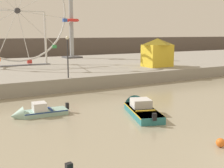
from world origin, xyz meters
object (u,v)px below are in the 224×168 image
at_px(motorboat_teal_painted, 139,108).
at_px(drop_tower_steel_tower, 71,22).
at_px(promenade_lamp_near, 68,51).
at_px(ferris_wheel_white_frame, 17,12).
at_px(carnival_booth_yellow_awning, 157,52).
at_px(motorboat_seafoam, 35,112).
at_px(mooring_buoy_orange, 220,143).

distance_m(motorboat_teal_painted, drop_tower_steel_tower, 32.15).
bearing_deg(promenade_lamp_near, ferris_wheel_white_frame, 97.05).
bearing_deg(carnival_booth_yellow_awning, promenade_lamp_near, -166.95).
xyz_separation_m(motorboat_teal_painted, motorboat_seafoam, (-6.62, 2.51, -0.05)).
xyz_separation_m(carnival_booth_yellow_awning, promenade_lamp_near, (-13.23, -3.39, 0.72)).
bearing_deg(drop_tower_steel_tower, mooring_buoy_orange, -101.10).
bearing_deg(motorboat_seafoam, drop_tower_steel_tower, -112.32).
bearing_deg(promenade_lamp_near, motorboat_seafoam, -126.06).
distance_m(motorboat_seafoam, ferris_wheel_white_frame, 21.75).
height_order(motorboat_teal_painted, mooring_buoy_orange, motorboat_teal_painted).
relative_size(drop_tower_steel_tower, mooring_buoy_orange, 32.00).
height_order(motorboat_seafoam, ferris_wheel_white_frame, ferris_wheel_white_frame).
distance_m(ferris_wheel_white_frame, carnival_booth_yellow_awning, 18.42).
xyz_separation_m(motorboat_teal_painted, mooring_buoy_orange, (-0.18, -7.22, -0.10)).
bearing_deg(promenade_lamp_near, mooring_buoy_orange, -85.16).
bearing_deg(motorboat_seafoam, promenade_lamp_near, -122.10).
distance_m(promenade_lamp_near, mooring_buoy_orange, 17.08).
relative_size(motorboat_seafoam, promenade_lamp_near, 1.00).
bearing_deg(carnival_booth_yellow_awning, drop_tower_steel_tower, 102.62).
relative_size(motorboat_seafoam, ferris_wheel_white_frame, 0.29).
xyz_separation_m(ferris_wheel_white_frame, carnival_booth_yellow_awning, (14.85, -9.72, -4.94)).
distance_m(motorboat_seafoam, carnival_booth_yellow_awning, 21.15).
distance_m(motorboat_teal_painted, mooring_buoy_orange, 7.23).
xyz_separation_m(drop_tower_steel_tower, carnival_booth_yellow_awning, (4.41, -17.74, -4.15)).
relative_size(motorboat_seafoam, drop_tower_steel_tower, 0.28).
distance_m(ferris_wheel_white_frame, mooring_buoy_orange, 30.91).
height_order(motorboat_seafoam, promenade_lamp_near, promenade_lamp_near).
distance_m(drop_tower_steel_tower, promenade_lamp_near, 23.16).
bearing_deg(promenade_lamp_near, carnival_booth_yellow_awning, 14.39).
xyz_separation_m(motorboat_teal_painted, carnival_booth_yellow_awning, (11.64, 12.80, 2.82)).
bearing_deg(drop_tower_steel_tower, promenade_lamp_near, -112.65).
relative_size(motorboat_teal_painted, mooring_buoy_orange, 12.75).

